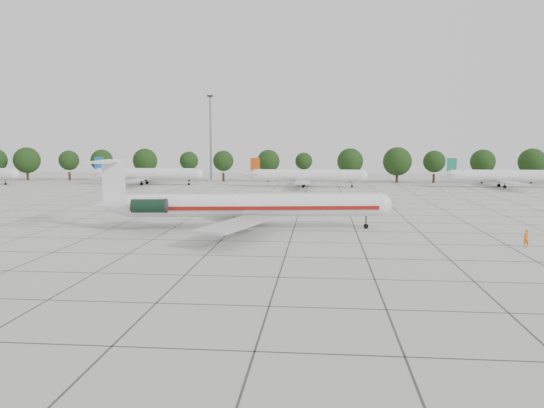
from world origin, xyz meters
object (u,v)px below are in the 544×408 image
at_px(bg_airliner_b, 147,174).
at_px(bg_airliner_d, 506,176).
at_px(bg_airliner_c, 307,176).
at_px(floodlight_mast, 211,133).
at_px(ground_crew, 526,238).
at_px(main_airliner, 239,205).

distance_m(bg_airliner_b, bg_airliner_d, 92.56).
xyz_separation_m(bg_airliner_c, bg_airliner_d, (49.70, 2.96, 0.00)).
relative_size(bg_airliner_b, floodlight_mast, 1.11).
xyz_separation_m(ground_crew, floodlight_mast, (-55.73, 100.40, 13.33)).
xyz_separation_m(ground_crew, bg_airliner_c, (-25.83, 75.60, 1.95)).
distance_m(bg_airliner_c, bg_airliner_d, 49.79).
distance_m(ground_crew, bg_airliner_d, 82.13).
bearing_deg(bg_airliner_b, ground_crew, -49.01).
distance_m(ground_crew, floodlight_mast, 115.60).
relative_size(main_airliner, bg_airliner_c, 1.37).
distance_m(bg_airliner_b, bg_airliner_c, 43.00).
bearing_deg(bg_airliner_c, main_airliner, -95.98).
relative_size(bg_airliner_c, bg_airliner_d, 1.00).
distance_m(main_airliner, bg_airliner_b, 78.97).
distance_m(ground_crew, bg_airliner_b, 104.74).
distance_m(main_airliner, floodlight_mast, 95.18).
bearing_deg(bg_airliner_d, ground_crew, -106.90).
height_order(main_airliner, bg_airliner_d, main_airliner).
relative_size(main_airliner, bg_airliner_b, 1.37).
bearing_deg(main_airliner, bg_airliner_d, 43.68).
bearing_deg(floodlight_mast, main_airliner, -75.99).
height_order(bg_airliner_b, bg_airliner_c, same).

